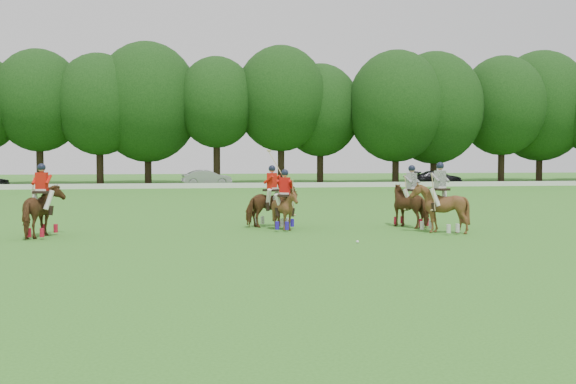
{
  "coord_description": "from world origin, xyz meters",
  "views": [
    {
      "loc": [
        -3.08,
        -17.68,
        2.56
      ],
      "look_at": [
        0.38,
        4.2,
        1.4
      ],
      "focal_mm": 40.0,
      "sensor_mm": 36.0,
      "label": 1
    }
  ],
  "objects": [
    {
      "name": "boundary_rail",
      "position": [
        0.0,
        38.0,
        0.22
      ],
      "size": [
        120.0,
        0.1,
        0.44
      ],
      "primitive_type": "cube",
      "color": "white",
      "rests_on": "ground"
    },
    {
      "name": "ground",
      "position": [
        0.0,
        0.0,
        0.0
      ],
      "size": [
        180.0,
        180.0,
        0.0
      ],
      "primitive_type": "plane",
      "color": "#347421",
      "rests_on": "ground"
    },
    {
      "name": "polo_red_a",
      "position": [
        -7.73,
        4.07,
        0.87
      ],
      "size": [
        1.29,
        2.12,
        2.39
      ],
      "color": "#512B15",
      "rests_on": "ground"
    },
    {
      "name": "polo_stripe_a",
      "position": [
        5.19,
        5.11,
        0.83
      ],
      "size": [
        1.73,
        2.07,
        2.31
      ],
      "color": "#512B15",
      "rests_on": "ground"
    },
    {
      "name": "polo_ball",
      "position": [
        2.01,
        1.02,
        0.04
      ],
      "size": [
        0.09,
        0.09,
        0.09
      ],
      "primitive_type": "sphere",
      "color": "white",
      "rests_on": "ground"
    },
    {
      "name": "polo_stripe_b",
      "position": [
        5.48,
        3.14,
        0.89
      ],
      "size": [
        1.89,
        1.99,
        2.43
      ],
      "color": "#512B15",
      "rests_on": "ground"
    },
    {
      "name": "car_mid",
      "position": [
        -1.24,
        42.5,
        0.75
      ],
      "size": [
        4.73,
        2.22,
        1.5
      ],
      "primitive_type": "imported",
      "rotation": [
        0.0,
        0.0,
        1.72
      ],
      "color": "#939398",
      "rests_on": "ground"
    },
    {
      "name": "polo_red_b",
      "position": [
        0.05,
        5.9,
        0.82
      ],
      "size": [
        2.07,
        2.08,
        2.84
      ],
      "color": "#512B15",
      "rests_on": "ground"
    },
    {
      "name": "tree_line",
      "position": [
        0.26,
        48.05,
        8.23
      ],
      "size": [
        117.98,
        14.32,
        14.75
      ],
      "color": "black",
      "rests_on": "ground"
    },
    {
      "name": "car_right",
      "position": [
        21.54,
        42.5,
        0.67
      ],
      "size": [
        4.75,
        2.22,
        1.34
      ],
      "primitive_type": "imported",
      "rotation": [
        0.0,
        0.0,
        1.5
      ],
      "color": "black",
      "rests_on": "ground"
    },
    {
      "name": "polo_red_c",
      "position": [
        0.37,
        4.82,
        0.77
      ],
      "size": [
        1.53,
        1.62,
        2.17
      ],
      "color": "#512B15",
      "rests_on": "ground"
    }
  ]
}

